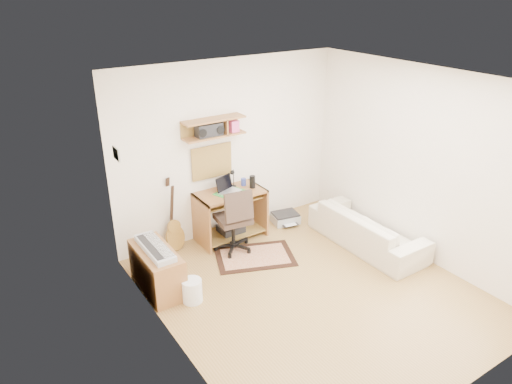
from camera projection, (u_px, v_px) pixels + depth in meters
floor at (312, 291)px, 5.95m from camera, size 3.60×4.00×0.01m
ceiling at (324, 81)px, 4.88m from camera, size 3.60×4.00×0.01m
back_wall at (229, 149)px, 6.94m from camera, size 3.60×0.01×2.60m
left_wall at (171, 240)px, 4.51m from camera, size 0.01×4.00×2.60m
right_wall at (422, 165)px, 6.32m from camera, size 0.01×4.00×2.60m
wall_shelf at (214, 128)px, 6.53m from camera, size 0.90×0.25×0.26m
cork_board at (212, 161)px, 6.83m from camera, size 0.64×0.03×0.49m
wall_photo at (116, 154)px, 5.49m from camera, size 0.02×0.20×0.15m
desk at (230, 215)px, 7.03m from camera, size 1.00×0.55×0.75m
laptop at (230, 185)px, 6.80m from camera, size 0.40×0.40×0.24m
speaker at (252, 182)px, 6.98m from camera, size 0.08×0.08×0.19m
desk_lamp at (234, 178)px, 7.00m from camera, size 0.09×0.09×0.28m
pencil_cup at (243, 182)px, 7.08m from camera, size 0.08×0.08×0.11m
boombox at (209, 130)px, 6.49m from camera, size 0.37×0.17×0.19m
rug at (255, 256)px, 6.67m from camera, size 1.26×1.06×0.01m
task_chair at (233, 219)px, 6.66m from camera, size 0.57×0.57×0.99m
cabinet at (157, 270)px, 5.89m from camera, size 0.40×0.90×0.55m
music_keyboard at (155, 248)px, 5.76m from camera, size 0.24×0.77×0.07m
guitar at (174, 216)px, 6.64m from camera, size 0.32×0.23×1.09m
waste_basket at (192, 291)px, 5.71m from camera, size 0.31×0.31×0.29m
printer at (285, 217)px, 7.59m from camera, size 0.46×0.39×0.15m
sofa at (368, 223)px, 6.84m from camera, size 0.53×1.81×0.71m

